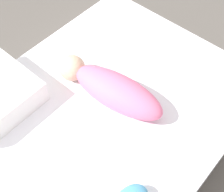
% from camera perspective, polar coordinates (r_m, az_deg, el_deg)
% --- Properties ---
extents(ground_plane, '(12.00, 12.00, 0.00)m').
position_cam_1_polar(ground_plane, '(1.59, -0.91, -5.44)').
color(ground_plane, '#514C47').
extents(bed_mattress, '(1.31, 1.05, 0.20)m').
position_cam_1_polar(bed_mattress, '(1.50, -0.96, -3.55)').
color(bed_mattress, white).
rests_on(bed_mattress, ground_plane).
extents(swaddled_baby, '(0.22, 0.55, 0.14)m').
position_cam_1_polar(swaddled_baby, '(1.39, -0.33, 1.47)').
color(swaddled_baby, pink).
rests_on(swaddled_baby, bed_mattress).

